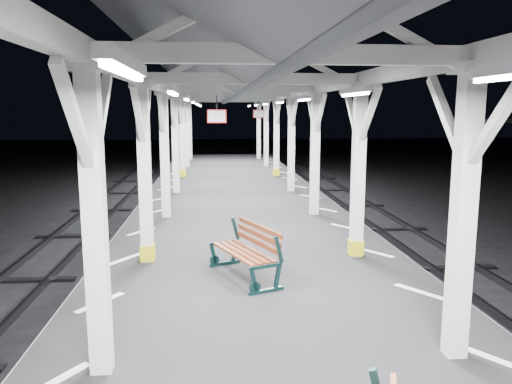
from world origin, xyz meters
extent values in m
plane|color=black|center=(0.00, 0.00, 0.00)|extent=(120.00, 120.00, 0.00)
cube|color=black|center=(0.00, 0.00, 0.50)|extent=(6.00, 50.00, 1.00)
cube|color=silver|center=(-2.45, 0.00, 1.00)|extent=(1.00, 48.00, 0.01)
cube|color=silver|center=(2.45, 0.00, 1.00)|extent=(1.00, 48.00, 0.01)
cube|color=silver|center=(-2.00, -2.00, 2.60)|extent=(0.22, 0.22, 3.20)
cube|color=silver|center=(-2.00, -2.00, 4.26)|extent=(0.40, 0.40, 0.12)
cube|color=silver|center=(-2.00, -1.45, 3.75)|extent=(0.10, 0.99, 0.99)
cube|color=silver|center=(-2.00, -2.55, 3.75)|extent=(0.10, 0.99, 0.99)
cube|color=silver|center=(-2.00, 2.00, 2.60)|extent=(0.22, 0.22, 3.20)
cube|color=silver|center=(-2.00, 2.00, 4.26)|extent=(0.40, 0.40, 0.12)
cube|color=gold|center=(-2.00, 2.00, 1.18)|extent=(0.26, 0.26, 0.30)
cube|color=silver|center=(-2.00, 2.55, 3.75)|extent=(0.10, 0.99, 0.99)
cube|color=silver|center=(-2.00, 1.45, 3.75)|extent=(0.10, 0.99, 0.99)
cube|color=silver|center=(-2.00, 6.00, 2.60)|extent=(0.22, 0.22, 3.20)
cube|color=silver|center=(-2.00, 6.00, 4.26)|extent=(0.40, 0.40, 0.12)
cube|color=silver|center=(-2.00, 6.55, 3.75)|extent=(0.10, 0.99, 0.99)
cube|color=silver|center=(-2.00, 5.45, 3.75)|extent=(0.10, 0.99, 0.99)
cube|color=silver|center=(-2.00, 10.00, 2.60)|extent=(0.22, 0.22, 3.20)
cube|color=silver|center=(-2.00, 10.00, 4.26)|extent=(0.40, 0.40, 0.12)
cube|color=silver|center=(-2.00, 10.55, 3.75)|extent=(0.10, 0.99, 0.99)
cube|color=silver|center=(-2.00, 9.45, 3.75)|extent=(0.10, 0.99, 0.99)
cube|color=silver|center=(-2.00, 14.00, 2.60)|extent=(0.22, 0.22, 3.20)
cube|color=silver|center=(-2.00, 14.00, 4.26)|extent=(0.40, 0.40, 0.12)
cube|color=gold|center=(-2.00, 14.00, 1.18)|extent=(0.26, 0.26, 0.30)
cube|color=silver|center=(-2.00, 14.55, 3.75)|extent=(0.10, 0.99, 0.99)
cube|color=silver|center=(-2.00, 13.45, 3.75)|extent=(0.10, 0.99, 0.99)
cube|color=silver|center=(-2.00, 18.00, 2.60)|extent=(0.22, 0.22, 3.20)
cube|color=silver|center=(-2.00, 18.00, 4.26)|extent=(0.40, 0.40, 0.12)
cube|color=silver|center=(-2.00, 18.55, 3.75)|extent=(0.10, 0.99, 0.99)
cube|color=silver|center=(-2.00, 17.45, 3.75)|extent=(0.10, 0.99, 0.99)
cube|color=silver|center=(-2.00, 22.00, 2.60)|extent=(0.22, 0.22, 3.20)
cube|color=silver|center=(-2.00, 22.00, 4.26)|extent=(0.40, 0.40, 0.12)
cube|color=silver|center=(-2.00, 22.55, 3.75)|extent=(0.10, 0.99, 0.99)
cube|color=silver|center=(-2.00, 21.45, 3.75)|extent=(0.10, 0.99, 0.99)
cube|color=silver|center=(2.00, -2.00, 2.60)|extent=(0.22, 0.22, 3.20)
cube|color=silver|center=(2.00, -2.00, 4.26)|extent=(0.40, 0.40, 0.12)
cube|color=silver|center=(2.00, -1.45, 3.75)|extent=(0.10, 0.99, 0.99)
cube|color=silver|center=(2.00, -2.55, 3.75)|extent=(0.10, 0.99, 0.99)
cube|color=silver|center=(2.00, 2.00, 2.60)|extent=(0.22, 0.22, 3.20)
cube|color=silver|center=(2.00, 2.00, 4.26)|extent=(0.40, 0.40, 0.12)
cube|color=gold|center=(2.00, 2.00, 1.18)|extent=(0.26, 0.26, 0.30)
cube|color=silver|center=(2.00, 2.55, 3.75)|extent=(0.10, 0.99, 0.99)
cube|color=silver|center=(2.00, 1.45, 3.75)|extent=(0.10, 0.99, 0.99)
cube|color=silver|center=(2.00, 6.00, 2.60)|extent=(0.22, 0.22, 3.20)
cube|color=silver|center=(2.00, 6.00, 4.26)|extent=(0.40, 0.40, 0.12)
cube|color=silver|center=(2.00, 6.55, 3.75)|extent=(0.10, 0.99, 0.99)
cube|color=silver|center=(2.00, 5.45, 3.75)|extent=(0.10, 0.99, 0.99)
cube|color=silver|center=(2.00, 10.00, 2.60)|extent=(0.22, 0.22, 3.20)
cube|color=silver|center=(2.00, 10.00, 4.26)|extent=(0.40, 0.40, 0.12)
cube|color=silver|center=(2.00, 10.55, 3.75)|extent=(0.10, 0.99, 0.99)
cube|color=silver|center=(2.00, 9.45, 3.75)|extent=(0.10, 0.99, 0.99)
cube|color=silver|center=(2.00, 14.00, 2.60)|extent=(0.22, 0.22, 3.20)
cube|color=silver|center=(2.00, 14.00, 4.26)|extent=(0.40, 0.40, 0.12)
cube|color=gold|center=(2.00, 14.00, 1.18)|extent=(0.26, 0.26, 0.30)
cube|color=silver|center=(2.00, 14.55, 3.75)|extent=(0.10, 0.99, 0.99)
cube|color=silver|center=(2.00, 13.45, 3.75)|extent=(0.10, 0.99, 0.99)
cube|color=silver|center=(2.00, 18.00, 2.60)|extent=(0.22, 0.22, 3.20)
cube|color=silver|center=(2.00, 18.00, 4.26)|extent=(0.40, 0.40, 0.12)
cube|color=silver|center=(2.00, 18.55, 3.75)|extent=(0.10, 0.99, 0.99)
cube|color=silver|center=(2.00, 17.45, 3.75)|extent=(0.10, 0.99, 0.99)
cube|color=silver|center=(2.00, 22.00, 2.60)|extent=(0.22, 0.22, 3.20)
cube|color=silver|center=(2.00, 22.00, 4.26)|extent=(0.40, 0.40, 0.12)
cube|color=silver|center=(2.00, 22.55, 3.75)|extent=(0.10, 0.99, 0.99)
cube|color=silver|center=(2.00, 21.45, 3.75)|extent=(0.10, 0.99, 0.99)
cube|color=silver|center=(-2.00, 0.00, 4.38)|extent=(0.18, 48.00, 0.24)
cube|color=silver|center=(2.00, 0.00, 4.38)|extent=(0.18, 48.00, 0.24)
cube|color=silver|center=(0.00, -2.00, 4.38)|extent=(4.20, 0.14, 0.20)
cube|color=silver|center=(0.00, 2.00, 4.38)|extent=(4.20, 0.14, 0.20)
cube|color=silver|center=(0.00, 6.00, 4.38)|extent=(4.20, 0.14, 0.20)
cube|color=silver|center=(0.00, 10.00, 4.38)|extent=(4.20, 0.14, 0.20)
cube|color=silver|center=(0.00, 14.00, 4.38)|extent=(4.20, 0.14, 0.20)
cube|color=silver|center=(0.00, 18.00, 4.38)|extent=(4.20, 0.14, 0.20)
cube|color=silver|center=(0.00, 22.00, 4.38)|extent=(4.20, 0.14, 0.20)
cube|color=silver|center=(0.00, 0.00, 5.30)|extent=(0.16, 48.00, 0.20)
cube|color=#494C50|center=(-1.30, 0.00, 4.92)|extent=(2.80, 49.00, 1.45)
cube|color=#494C50|center=(1.30, 0.00, 4.92)|extent=(2.80, 49.00, 1.45)
cube|color=silver|center=(-1.30, -4.00, 4.10)|extent=(0.10, 1.35, 0.08)
cube|color=white|center=(-1.30, -4.00, 4.05)|extent=(0.05, 1.25, 0.05)
cube|color=silver|center=(-1.30, 0.00, 4.10)|extent=(0.10, 1.35, 0.08)
cube|color=white|center=(-1.30, 0.00, 4.05)|extent=(0.05, 1.25, 0.05)
cube|color=silver|center=(-1.30, 4.00, 4.10)|extent=(0.10, 1.35, 0.08)
cube|color=white|center=(-1.30, 4.00, 4.05)|extent=(0.05, 1.25, 0.05)
cube|color=silver|center=(-1.30, 8.00, 4.10)|extent=(0.10, 1.35, 0.08)
cube|color=white|center=(-1.30, 8.00, 4.05)|extent=(0.05, 1.25, 0.05)
cube|color=silver|center=(-1.30, 12.00, 4.10)|extent=(0.10, 1.35, 0.08)
cube|color=white|center=(-1.30, 12.00, 4.05)|extent=(0.05, 1.25, 0.05)
cube|color=silver|center=(-1.30, 16.00, 4.10)|extent=(0.10, 1.35, 0.08)
cube|color=white|center=(-1.30, 16.00, 4.05)|extent=(0.05, 1.25, 0.05)
cube|color=silver|center=(-1.30, 20.00, 4.10)|extent=(0.10, 1.35, 0.08)
cube|color=white|center=(-1.30, 20.00, 4.05)|extent=(0.05, 1.25, 0.05)
cube|color=silver|center=(1.30, 0.00, 4.10)|extent=(0.10, 1.35, 0.08)
cube|color=white|center=(1.30, 0.00, 4.05)|extent=(0.05, 1.25, 0.05)
cube|color=silver|center=(1.30, 4.00, 4.10)|extent=(0.10, 1.35, 0.08)
cube|color=white|center=(1.30, 4.00, 4.05)|extent=(0.05, 1.25, 0.05)
cube|color=silver|center=(1.30, 8.00, 4.10)|extent=(0.10, 1.35, 0.08)
cube|color=white|center=(1.30, 8.00, 4.05)|extent=(0.05, 1.25, 0.05)
cube|color=silver|center=(1.30, 12.00, 4.10)|extent=(0.10, 1.35, 0.08)
cube|color=white|center=(1.30, 12.00, 4.05)|extent=(0.05, 1.25, 0.05)
cube|color=silver|center=(1.30, 16.00, 4.10)|extent=(0.10, 1.35, 0.08)
cube|color=white|center=(1.30, 16.00, 4.05)|extent=(0.05, 1.25, 0.05)
cube|color=silver|center=(1.30, 20.00, 4.10)|extent=(0.10, 1.35, 0.08)
cube|color=white|center=(1.30, 20.00, 4.05)|extent=(0.05, 1.25, 0.05)
cylinder|color=black|center=(-0.62, 5.90, 4.02)|extent=(0.02, 0.02, 0.36)
cube|color=red|center=(-0.62, 5.90, 3.67)|extent=(0.50, 0.03, 0.35)
cube|color=white|center=(-0.62, 5.90, 3.67)|extent=(0.44, 0.04, 0.29)
cylinder|color=black|center=(1.35, 15.18, 4.02)|extent=(0.02, 0.02, 0.36)
cube|color=red|center=(1.35, 15.18, 3.67)|extent=(0.50, 0.03, 0.35)
cube|color=white|center=(1.35, 15.18, 3.67)|extent=(0.44, 0.05, 0.29)
cube|color=black|center=(14.00, 22.00, 1.65)|extent=(0.20, 0.20, 3.30)
sphere|color=silver|center=(14.00, 22.00, 3.22)|extent=(0.20, 0.20, 0.20)
cube|color=#0F2929|center=(0.04, 0.19, 1.03)|extent=(0.58, 0.28, 0.06)
cube|color=#0F2929|center=(-0.16, 0.10, 1.23)|extent=(0.16, 0.10, 0.46)
cube|color=#0F2929|center=(0.23, 0.26, 1.23)|extent=(0.15, 0.10, 0.46)
cube|color=#0F2929|center=(0.25, 0.27, 1.67)|extent=(0.17, 0.11, 0.44)
cube|color=#0F2929|center=(-0.56, 1.66, 1.03)|extent=(0.58, 0.28, 0.06)
cube|color=#0F2929|center=(-0.77, 1.58, 1.23)|extent=(0.16, 0.10, 0.46)
cube|color=#0F2929|center=(-0.38, 1.74, 1.23)|extent=(0.15, 0.10, 0.46)
cube|color=#0F2929|center=(-0.36, 1.75, 1.67)|extent=(0.17, 0.11, 0.44)
cube|color=maroon|center=(-0.45, 0.85, 1.45)|extent=(0.66, 1.44, 0.03)
cube|color=maroon|center=(-0.33, 0.90, 1.45)|extent=(0.66, 1.44, 0.03)
cube|color=maroon|center=(-0.20, 0.95, 1.45)|extent=(0.66, 1.44, 0.03)
cube|color=maroon|center=(-0.08, 1.00, 1.45)|extent=(0.66, 1.44, 0.03)
cube|color=maroon|center=(-0.02, 1.02, 1.59)|extent=(0.62, 1.42, 0.09)
cube|color=maroon|center=(0.00, 1.03, 1.72)|extent=(0.62, 1.42, 0.09)
cube|color=maroon|center=(0.02, 1.04, 1.85)|extent=(0.62, 1.42, 0.09)
camera|label=1|loc=(-0.78, -7.20, 3.81)|focal=35.00mm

